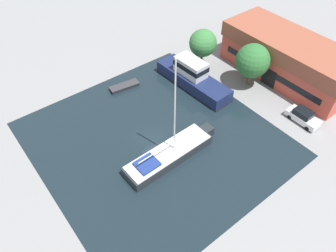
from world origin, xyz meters
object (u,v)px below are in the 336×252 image
quay_tree_near_building (203,43)px  motor_cruiser (192,77)px  warehouse_building (289,58)px  quay_tree_by_water (253,61)px  sailboat_moored (170,154)px  parked_car (303,116)px  small_dinghy (124,86)px

quay_tree_near_building → motor_cruiser: bearing=-57.2°
warehouse_building → quay_tree_by_water: bearing=-106.6°
quay_tree_by_water → sailboat_moored: sailboat_moored is taller
parked_car → motor_cruiser: motor_cruiser is taller
quay_tree_near_building → warehouse_building: bearing=40.9°
quay_tree_by_water → motor_cruiser: quay_tree_by_water is taller
small_dinghy → motor_cruiser: bearing=-116.5°
warehouse_building → quay_tree_near_building: bearing=-138.8°
quay_tree_near_building → quay_tree_by_water: size_ratio=0.95×
parked_car → small_dinghy: (-19.43, -13.82, -0.57)m
small_dinghy → sailboat_moored: bearing=176.2°
warehouse_building → parked_car: (7.52, -6.17, -2.13)m
warehouse_building → quay_tree_near_building: (-9.21, -7.98, 0.97)m
parked_car → sailboat_moored: size_ratio=0.33×
parked_car → small_dinghy: parked_car is taller
warehouse_building → motor_cruiser: 13.88m
small_dinghy → parked_car: bearing=-136.6°
warehouse_building → quay_tree_by_water: 6.17m
quay_tree_near_building → sailboat_moored: sailboat_moored is taller
quay_tree_by_water → parked_car: bearing=-2.1°
quay_tree_near_building → sailboat_moored: (11.12, -14.89, -3.25)m
small_dinghy → quay_tree_near_building: bearing=-94.7°
parked_car → warehouse_building: bearing=-128.9°
warehouse_building → quay_tree_near_building: quay_tree_near_building is taller
warehouse_building → sailboat_moored: (1.91, -22.88, -2.28)m
motor_cruiser → warehouse_building: bearing=-31.2°
parked_car → motor_cruiser: bearing=-66.4°
motor_cruiser → small_dinghy: size_ratio=2.79×
quay_tree_near_building → small_dinghy: quay_tree_near_building is taller
quay_tree_by_water → motor_cruiser: size_ratio=0.52×
sailboat_moored → quay_tree_by_water: bearing=100.7°
warehouse_building → motor_cruiser: (-6.52, -12.15, -1.53)m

